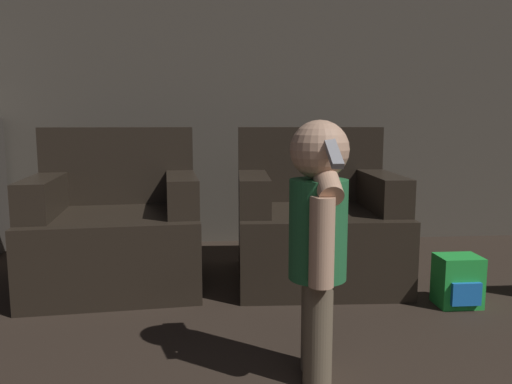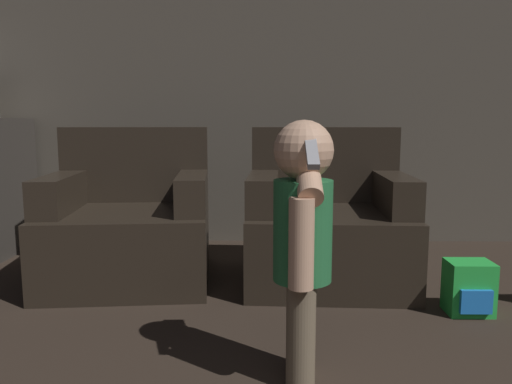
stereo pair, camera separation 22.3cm
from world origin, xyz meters
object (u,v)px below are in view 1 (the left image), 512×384
Objects in this scene: person_toddler at (319,230)px; toy_backpack at (458,281)px; armchair_right at (315,225)px; armchair_left at (117,229)px.

toy_backpack is (0.84, 0.63, -0.41)m from person_toddler.
armchair_right is 3.65× the size of toy_backpack.
toy_backpack is at bearing 133.36° from person_toddler.
armchair_right is 0.82m from toy_backpack.
armchair_right is at bearing -5.30° from armchair_left.
person_toddler reaches higher than armchair_right.
armchair_left is 1.48m from person_toddler.
armchair_left is at bearing 163.32° from toy_backpack.
armchair_right is 1.01× the size of person_toddler.
person_toddler is 1.13m from toy_backpack.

